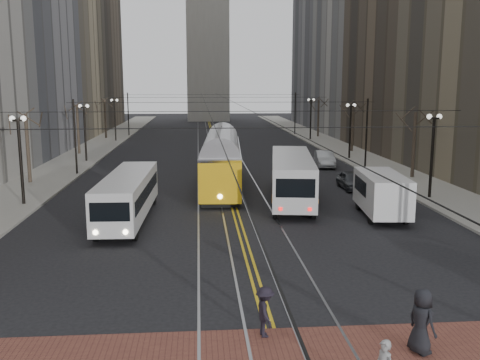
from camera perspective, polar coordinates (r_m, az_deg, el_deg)
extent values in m
plane|color=black|center=(18.98, 2.77, -14.26)|extent=(260.00, 260.00, 0.00)
cube|color=gray|center=(63.91, -15.96, 2.79)|extent=(5.00, 140.00, 0.15)
cube|color=gray|center=(64.95, 10.98, 3.11)|extent=(5.00, 140.00, 0.15)
cube|color=gray|center=(62.67, -2.38, 2.97)|extent=(4.80, 130.00, 0.02)
cube|color=gold|center=(62.67, -2.38, 2.98)|extent=(0.42, 130.00, 0.01)
cube|color=brown|center=(106.43, -17.78, 16.26)|extent=(16.00, 20.00, 40.00)
cube|color=brown|center=(69.57, 20.01, 17.14)|extent=(16.00, 20.00, 34.00)
cube|color=slate|center=(107.49, 10.99, 16.48)|extent=(16.00, 20.00, 40.00)
cylinder|color=black|center=(37.31, -22.32, 1.63)|extent=(0.20, 0.20, 5.60)
cylinder|color=black|center=(56.55, -16.19, 4.65)|extent=(0.20, 0.20, 5.60)
cylinder|color=black|center=(76.18, -13.18, 6.10)|extent=(0.20, 0.20, 5.60)
cylinder|color=black|center=(38.91, 19.77, 2.12)|extent=(0.20, 0.20, 5.60)
cylinder|color=black|center=(57.62, 11.66, 4.94)|extent=(0.20, 0.20, 5.60)
cylinder|color=black|center=(76.98, 7.55, 6.32)|extent=(0.20, 0.20, 5.60)
cylinder|color=#382D23|center=(45.48, -21.69, 3.08)|extent=(0.28, 0.28, 5.60)
cylinder|color=#382D23|center=(62.81, -16.89, 5.12)|extent=(0.28, 0.28, 5.60)
cylinder|color=#382D23|center=(80.44, -14.17, 6.27)|extent=(0.28, 0.28, 5.60)
cylinder|color=#382D23|center=(46.99, 18.04, 3.50)|extent=(0.28, 0.28, 5.60)
cylinder|color=#382D23|center=(63.91, 11.91, 5.42)|extent=(0.28, 0.28, 5.60)
cylinder|color=#382D23|center=(81.30, 8.35, 6.50)|extent=(0.28, 0.28, 5.60)
cylinder|color=black|center=(62.17, -3.82, 8.44)|extent=(0.03, 120.00, 0.03)
cylinder|color=black|center=(62.28, -1.03, 8.47)|extent=(0.03, 120.00, 0.03)
cylinder|color=black|center=(48.55, -17.18, 4.34)|extent=(0.16, 0.16, 6.60)
cylinder|color=black|center=(83.95, -11.83, 6.85)|extent=(0.16, 0.16, 6.60)
cylinder|color=black|center=(49.72, 13.33, 4.65)|extent=(0.16, 0.16, 6.60)
cylinder|color=black|center=(84.63, 5.90, 7.04)|extent=(0.16, 0.16, 6.60)
cube|color=silver|center=(31.72, -11.85, -1.87)|extent=(2.60, 10.86, 2.70)
cube|color=gold|center=(40.74, -1.97, 1.55)|extent=(3.61, 14.93, 3.49)
cube|color=silver|center=(36.21, 5.54, 0.12)|extent=(4.21, 12.16, 3.11)
cube|color=silver|center=(32.98, 14.86, -1.62)|extent=(2.80, 6.07, 2.60)
imported|color=#3D4145|center=(41.43, 11.77, -0.02)|extent=(1.60, 3.94, 1.34)
imported|color=#A4A8AB|center=(52.17, 9.00, 2.25)|extent=(2.10, 4.81, 1.54)
imported|color=black|center=(17.06, 18.80, -14.06)|extent=(0.96, 1.13, 1.97)
imported|color=black|center=(17.26, 2.69, -13.85)|extent=(0.74, 1.12, 1.62)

